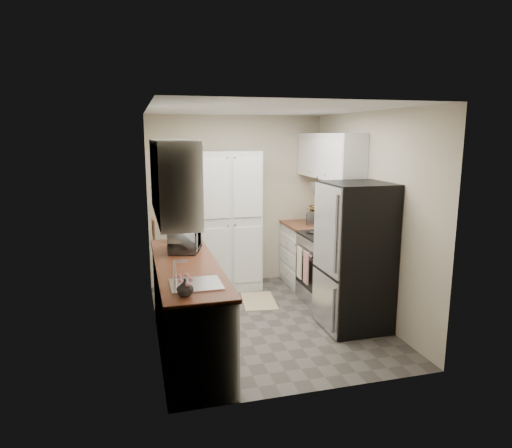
# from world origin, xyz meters

# --- Properties ---
(ground) EXTENTS (3.20, 3.20, 0.00)m
(ground) POSITION_xyz_m (0.00, 0.00, 0.00)
(ground) COLOR #56514C
(ground) RESTS_ON ground
(room_shell) EXTENTS (2.64, 3.24, 2.52)m
(room_shell) POSITION_xyz_m (-0.02, -0.01, 1.63)
(room_shell) COLOR #BFB59A
(room_shell) RESTS_ON ground
(pantry_cabinet) EXTENTS (0.90, 0.55, 2.00)m
(pantry_cabinet) POSITION_xyz_m (-0.20, 1.32, 1.00)
(pantry_cabinet) COLOR silver
(pantry_cabinet) RESTS_ON ground
(base_cabinet_left) EXTENTS (0.60, 2.30, 0.88)m
(base_cabinet_left) POSITION_xyz_m (-0.99, -0.43, 0.44)
(base_cabinet_left) COLOR silver
(base_cabinet_left) RESTS_ON ground
(countertop_left) EXTENTS (0.63, 2.33, 0.04)m
(countertop_left) POSITION_xyz_m (-0.99, -0.43, 0.90)
(countertop_left) COLOR brown
(countertop_left) RESTS_ON base_cabinet_left
(base_cabinet_right) EXTENTS (0.60, 0.80, 0.88)m
(base_cabinet_right) POSITION_xyz_m (0.99, 1.19, 0.44)
(base_cabinet_right) COLOR silver
(base_cabinet_right) RESTS_ON ground
(countertop_right) EXTENTS (0.63, 0.83, 0.04)m
(countertop_right) POSITION_xyz_m (0.99, 1.19, 0.90)
(countertop_right) COLOR brown
(countertop_right) RESTS_ON base_cabinet_right
(electric_range) EXTENTS (0.71, 0.78, 1.13)m
(electric_range) POSITION_xyz_m (0.97, 0.39, 0.48)
(electric_range) COLOR #B7B7BC
(electric_range) RESTS_ON ground
(refrigerator) EXTENTS (0.70, 0.72, 1.70)m
(refrigerator) POSITION_xyz_m (0.94, -0.41, 0.85)
(refrigerator) COLOR #B7B7BC
(refrigerator) RESTS_ON ground
(microwave) EXTENTS (0.43, 0.54, 0.26)m
(microwave) POSITION_xyz_m (-0.94, 0.09, 1.05)
(microwave) COLOR #A8A8AD
(microwave) RESTS_ON countertop_left
(wine_bottle) EXTENTS (0.07, 0.07, 0.27)m
(wine_bottle) POSITION_xyz_m (-1.07, 0.55, 1.06)
(wine_bottle) COLOR black
(wine_bottle) RESTS_ON countertop_left
(flower_vase) EXTENTS (0.18, 0.18, 0.15)m
(flower_vase) POSITION_xyz_m (-1.11, -1.39, 0.99)
(flower_vase) COLOR silver
(flower_vase) RESTS_ON countertop_left
(cutting_board) EXTENTS (0.03, 0.21, 0.27)m
(cutting_board) POSITION_xyz_m (-0.90, 0.67, 1.05)
(cutting_board) COLOR #3A832E
(cutting_board) RESTS_ON countertop_left
(toaster_oven) EXTENTS (0.40, 0.45, 0.21)m
(toaster_oven) POSITION_xyz_m (1.09, 1.13, 1.03)
(toaster_oven) COLOR #A3A3A7
(toaster_oven) RESTS_ON countertop_right
(fruit_basket) EXTENTS (0.26, 0.26, 0.10)m
(fruit_basket) POSITION_xyz_m (1.11, 1.14, 1.18)
(fruit_basket) COLOR #F4A815
(fruit_basket) RESTS_ON toaster_oven
(kitchen_mat) EXTENTS (0.52, 0.74, 0.01)m
(kitchen_mat) POSITION_xyz_m (0.09, 0.66, 0.01)
(kitchen_mat) COLOR beige
(kitchen_mat) RESTS_ON ground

